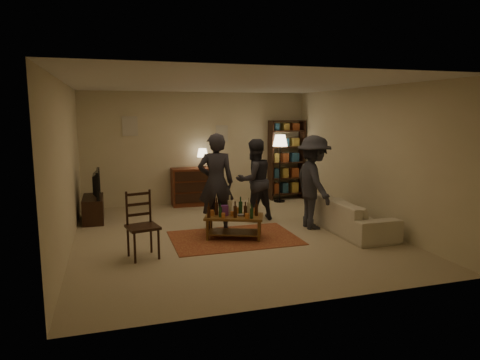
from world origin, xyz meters
name	(u,v)px	position (x,y,z in m)	size (l,w,h in m)	color
floor	(232,234)	(0.00, 0.00, 0.00)	(6.00, 6.00, 0.00)	#C6B793
room_shell	(171,129)	(-0.65, 2.98, 1.81)	(6.00, 6.00, 6.00)	beige
rug	(234,238)	(-0.02, -0.24, 0.01)	(2.20, 1.50, 0.01)	maroon
coffee_table	(234,217)	(-0.03, -0.24, 0.38)	(1.15, 0.89, 0.75)	brown
dining_chair	(141,222)	(-1.66, -0.76, 0.55)	(0.54, 0.54, 1.04)	#321B10
tv_stand	(93,203)	(-2.44, 1.80, 0.38)	(0.40, 1.00, 1.06)	#321B10
dresser	(193,186)	(-0.19, 2.71, 0.48)	(1.00, 0.50, 1.36)	maroon
bookshelf	(286,159)	(2.25, 2.78, 1.03)	(0.90, 0.34, 2.02)	#321B10
floor_lamp	(280,145)	(1.94, 2.47, 1.42)	(0.36, 0.36, 1.67)	black
sofa	(350,215)	(2.20, -0.40, 0.30)	(2.08, 0.81, 0.61)	beige
person_left	(216,182)	(-0.20, 0.37, 0.92)	(0.67, 0.44, 1.84)	#24232A
person_right	(254,180)	(0.73, 0.89, 0.84)	(0.82, 0.64, 1.69)	#292A32
person_by_sofa	(314,182)	(1.63, 0.00, 0.89)	(1.15, 0.66, 1.79)	#292B32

